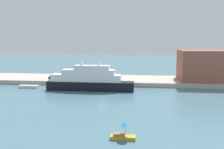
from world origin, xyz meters
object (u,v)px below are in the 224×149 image
Objects in this scene: large_yacht at (89,80)px; harbor_building at (201,65)px; mooring_bollard at (119,80)px; small_motorboat at (123,134)px; work_barge at (29,87)px; parked_car at (55,77)px; person_figure at (65,78)px.

harbor_building is (37.20, 14.24, 3.65)m from large_yacht.
small_motorboat is at bearing -84.29° from mooring_bollard.
parked_car is at bearing 64.05° from work_barge.
work_barge is (-33.61, 38.08, -0.44)m from small_motorboat.
person_figure is 1.87× the size of mooring_bollard.
harbor_building is at bearing 3.19° from parked_car.
parked_car is at bearing 172.68° from mooring_bollard.
work_barge is at bearing -165.94° from mooring_bollard.
large_yacht reaches higher than work_barge.
large_yacht is at bearing -2.67° from work_barge.
mooring_bollard is (29.08, 7.28, 1.47)m from work_barge.
small_motorboat is 4.47× the size of mooring_bollard.
parked_car is 2.60× the size of person_figure.
mooring_bollard is at bearing -7.32° from parked_car.
parked_car reaches higher than small_motorboat.
harbor_building is at bearing 11.93° from mooring_bollard.
large_yacht is at bearing -159.06° from harbor_building.
person_figure is at bearing 138.79° from large_yacht.
large_yacht reaches higher than mooring_bollard.
work_barge is at bearing -115.95° from parked_car.
harbor_building is at bearing 13.01° from work_barge.
large_yacht is 6.81× the size of small_motorboat.
large_yacht is 6.25× the size of parked_car.
harbor_building is 29.47m from mooring_bollard.
parked_car is at bearing 156.72° from person_figure.
mooring_bollard is (19.42, -1.10, -0.33)m from person_figure.
harbor_building is 3.51× the size of parked_car.
large_yacht reaches higher than person_figure.
large_yacht is 12.08m from mooring_bollard.
large_yacht reaches higher than small_motorboat.
large_yacht is 16.27× the size of person_figure.
person_figure is 19.46m from mooring_bollard.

